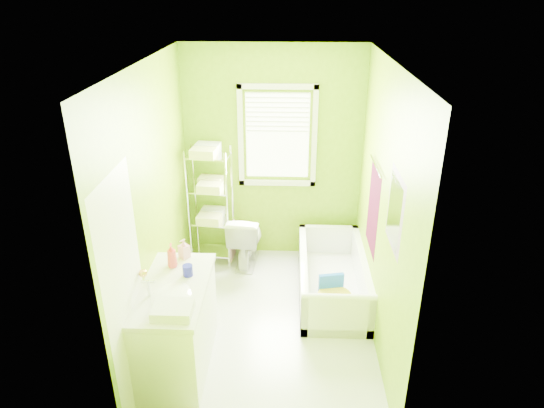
{
  "coord_description": "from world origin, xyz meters",
  "views": [
    {
      "loc": [
        0.2,
        -4.02,
        3.21
      ],
      "look_at": [
        0.03,
        0.25,
        1.23
      ],
      "focal_mm": 32.0,
      "sensor_mm": 36.0,
      "label": 1
    }
  ],
  "objects_px": {
    "toilet": "(246,238)",
    "bathtub": "(332,282)",
    "wire_shelf_unit": "(211,194)",
    "vanity": "(176,324)"
  },
  "relations": [
    {
      "from": "bathtub",
      "to": "toilet",
      "type": "bearing_deg",
      "value": 147.83
    },
    {
      "from": "bathtub",
      "to": "toilet",
      "type": "relative_size",
      "value": 2.25
    },
    {
      "from": "wire_shelf_unit",
      "to": "vanity",
      "type": "bearing_deg",
      "value": -91.6
    },
    {
      "from": "bathtub",
      "to": "vanity",
      "type": "distance_m",
      "value": 1.87
    },
    {
      "from": "bathtub",
      "to": "wire_shelf_unit",
      "type": "relative_size",
      "value": 1.03
    },
    {
      "from": "wire_shelf_unit",
      "to": "bathtub",
      "type": "bearing_deg",
      "value": -25.69
    },
    {
      "from": "toilet",
      "to": "vanity",
      "type": "distance_m",
      "value": 1.83
    },
    {
      "from": "vanity",
      "to": "wire_shelf_unit",
      "type": "xyz_separation_m",
      "value": [
        0.05,
        1.81,
        0.46
      ]
    },
    {
      "from": "bathtub",
      "to": "vanity",
      "type": "height_order",
      "value": "vanity"
    },
    {
      "from": "toilet",
      "to": "bathtub",
      "type": "bearing_deg",
      "value": 152.64
    }
  ]
}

